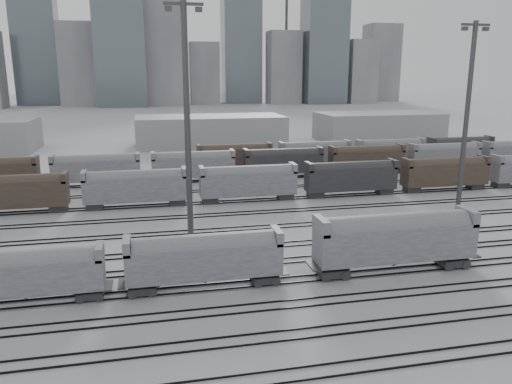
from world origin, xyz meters
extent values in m
plane|color=silver|center=(0.00, 0.00, 0.00)|extent=(900.00, 900.00, 0.00)
cube|color=black|center=(0.00, -14.72, 0.08)|extent=(220.00, 0.07, 0.16)
cube|color=black|center=(0.00, -13.28, 0.08)|extent=(220.00, 0.07, 0.16)
cube|color=black|center=(0.00, -9.72, 0.08)|extent=(220.00, 0.07, 0.16)
cube|color=black|center=(0.00, -8.28, 0.08)|extent=(220.00, 0.07, 0.16)
cube|color=black|center=(0.00, -4.72, 0.08)|extent=(220.00, 0.07, 0.16)
cube|color=black|center=(0.00, -3.28, 0.08)|extent=(220.00, 0.07, 0.16)
cube|color=black|center=(0.00, 0.28, 0.08)|extent=(220.00, 0.07, 0.16)
cube|color=black|center=(0.00, 1.72, 0.08)|extent=(220.00, 0.07, 0.16)
cube|color=black|center=(0.00, 5.28, 0.08)|extent=(220.00, 0.07, 0.16)
cube|color=black|center=(0.00, 6.72, 0.08)|extent=(220.00, 0.07, 0.16)
cube|color=black|center=(0.00, 10.28, 0.08)|extent=(220.00, 0.07, 0.16)
cube|color=black|center=(0.00, 11.72, 0.08)|extent=(220.00, 0.07, 0.16)
cube|color=black|center=(0.00, 17.28, 0.08)|extent=(220.00, 0.07, 0.16)
cube|color=black|center=(0.00, 18.72, 0.08)|extent=(220.00, 0.07, 0.16)
cube|color=black|center=(0.00, 24.28, 0.08)|extent=(220.00, 0.07, 0.16)
cube|color=black|center=(0.00, 25.72, 0.08)|extent=(220.00, 0.07, 0.16)
cube|color=black|center=(0.00, 31.28, 0.08)|extent=(220.00, 0.07, 0.16)
cube|color=black|center=(0.00, 32.72, 0.08)|extent=(220.00, 0.07, 0.16)
cube|color=black|center=(0.00, 39.28, 0.08)|extent=(220.00, 0.07, 0.16)
cube|color=black|center=(0.00, 40.72, 0.08)|extent=(220.00, 0.07, 0.16)
cube|color=black|center=(0.00, 47.28, 0.08)|extent=(220.00, 0.07, 0.16)
cube|color=black|center=(0.00, 48.72, 0.08)|extent=(220.00, 0.07, 0.16)
cube|color=black|center=(0.00, 55.28, 0.08)|extent=(220.00, 0.07, 0.16)
cube|color=black|center=(0.00, 56.72, 0.08)|extent=(220.00, 0.07, 0.16)
cube|color=#252528|center=(-12.55, 1.00, 0.49)|extent=(2.29, 1.85, 0.62)
cube|color=gray|center=(-17.84, 1.00, 2.56)|extent=(13.23, 2.65, 2.82)
cylinder|color=gray|center=(-17.84, 1.00, 3.62)|extent=(12.00, 2.56, 2.56)
cube|color=gray|center=(-11.49, 1.00, 4.32)|extent=(0.62, 2.65, 1.24)
cone|color=#252528|center=(-17.84, 1.00, 0.84)|extent=(2.12, 2.12, 0.79)
cube|color=#252528|center=(-8.03, 1.00, 0.52)|extent=(2.47, 1.99, 0.66)
cube|color=#252528|center=(3.36, 1.00, 0.52)|extent=(2.47, 1.99, 0.66)
cube|color=gray|center=(-2.34, 1.00, 2.75)|extent=(14.24, 2.85, 3.04)
cylinder|color=gray|center=(-2.34, 1.00, 3.89)|extent=(12.91, 2.75, 2.75)
cube|color=gray|center=(-9.17, 1.00, 4.65)|extent=(0.66, 2.85, 1.33)
cube|color=gray|center=(4.50, 1.00, 4.65)|extent=(0.66, 2.85, 1.33)
cone|color=#252528|center=(-2.34, 1.00, 0.90)|extent=(2.28, 2.28, 0.85)
cube|color=#252528|center=(10.16, 1.00, 0.60)|extent=(2.83, 2.28, 0.76)
cube|color=#252528|center=(23.21, 1.00, 0.60)|extent=(2.83, 2.28, 0.76)
cube|color=gray|center=(16.68, 1.00, 3.15)|extent=(16.31, 3.26, 3.48)
cylinder|color=gray|center=(16.68, 1.00, 4.46)|extent=(14.79, 3.15, 3.15)
cube|color=gray|center=(8.85, 1.00, 5.33)|extent=(0.76, 3.26, 1.52)
cube|color=gray|center=(24.51, 1.00, 5.33)|extent=(0.76, 3.26, 1.52)
cone|color=#252528|center=(16.68, 1.00, 1.03)|extent=(2.61, 2.61, 0.98)
cylinder|color=#3C3C3F|center=(-2.39, 15.66, 13.68)|extent=(0.70, 0.70, 27.35)
cube|color=#3C3C3F|center=(-2.39, 15.66, 26.81)|extent=(4.38, 0.33, 0.33)
cube|color=#3C3C3F|center=(-4.03, 15.66, 26.26)|extent=(0.77, 0.55, 0.55)
cube|color=#3C3C3F|center=(-0.75, 15.66, 26.26)|extent=(0.77, 0.55, 0.55)
cylinder|color=#3C3C3F|center=(36.74, 20.11, 13.15)|extent=(0.67, 0.67, 26.31)
cube|color=#3C3C3F|center=(36.74, 20.11, 25.78)|extent=(4.21, 0.32, 0.32)
cube|color=#3C3C3F|center=(35.16, 20.11, 25.25)|extent=(0.74, 0.53, 0.53)
cube|color=#3C3C3F|center=(38.32, 20.11, 25.25)|extent=(0.74, 0.53, 0.53)
cube|color=#4C3A30|center=(-26.00, 32.00, 2.80)|extent=(15.00, 3.00, 5.60)
cube|color=gray|center=(-9.00, 32.00, 2.80)|extent=(15.00, 3.00, 5.60)
cube|color=gray|center=(8.00, 32.00, 2.80)|extent=(15.00, 3.00, 5.60)
cube|color=#252528|center=(25.00, 32.00, 2.80)|extent=(15.00, 3.00, 5.60)
cube|color=#4C3A30|center=(42.00, 32.00, 2.80)|extent=(15.00, 3.00, 5.60)
cube|color=gray|center=(-16.00, 48.00, 2.80)|extent=(15.00, 3.00, 5.60)
cube|color=gray|center=(1.00, 48.00, 2.80)|extent=(15.00, 3.00, 5.60)
cube|color=#252528|center=(18.00, 48.00, 2.80)|extent=(15.00, 3.00, 5.60)
cube|color=#4C3A30|center=(35.00, 48.00, 2.80)|extent=(15.00, 3.00, 5.60)
cube|color=gray|center=(52.00, 48.00, 2.80)|extent=(15.00, 3.00, 5.60)
cube|color=#4C3A30|center=(10.00, 56.00, 2.80)|extent=(15.00, 3.00, 5.60)
cube|color=gray|center=(27.00, 56.00, 2.80)|extent=(15.00, 3.00, 5.60)
cube|color=gray|center=(44.00, 56.00, 2.80)|extent=(15.00, 3.00, 5.60)
cube|color=#252528|center=(61.00, 56.00, 2.80)|extent=(15.00, 3.00, 5.60)
cube|color=#949496|center=(10.00, 95.00, 4.00)|extent=(40.00, 18.00, 8.00)
cube|color=#949496|center=(60.00, 95.00, 4.00)|extent=(35.00, 18.00, 8.00)
cube|color=#556067|center=(-70.00, 280.00, 40.00)|extent=(25.00, 20.00, 80.00)
cube|color=#99999C|center=(-45.00, 280.00, 24.00)|extent=(20.00, 16.00, 48.00)
cube|color=#556067|center=(-20.00, 280.00, 47.50)|extent=(28.00, 22.40, 95.00)
cube|color=#99999C|center=(5.00, 280.00, 30.00)|extent=(22.00, 17.60, 60.00)
cube|color=#99999C|center=(30.00, 280.00, 19.00)|extent=(18.00, 14.40, 38.00)
cube|color=#556067|center=(55.00, 280.00, 36.00)|extent=(24.00, 19.20, 72.00)
cube|color=#99999C|center=(80.00, 280.00, 22.50)|extent=(20.00, 16.00, 45.00)
cube|color=#556067|center=(105.00, 280.00, 44.00)|extent=(26.00, 20.80, 88.00)
cube|color=#99999C|center=(130.00, 280.00, 20.00)|extent=(18.00, 14.40, 40.00)
cube|color=#99999C|center=(155.00, 280.00, 26.00)|extent=(22.00, 17.60, 52.00)
cylinder|color=#3C3C3F|center=(-30.00, 305.00, 50.00)|extent=(1.80, 1.80, 100.00)
cylinder|color=#3C3C3F|center=(90.00, 305.00, 50.00)|extent=(1.80, 1.80, 100.00)
camera|label=1|loc=(-6.87, -42.05, 19.53)|focal=35.00mm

